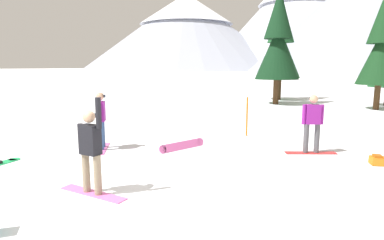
# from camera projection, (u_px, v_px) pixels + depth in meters

# --- Properties ---
(ground_plane) EXTENTS (800.00, 800.00, 0.00)m
(ground_plane) POSITION_uv_depth(u_px,v_px,m) (109.00, 204.00, 6.12)
(ground_plane) COLOR white
(snowboarder_foreground) EXTENTS (1.61, 0.40, 1.97)m
(snowboarder_foreground) POSITION_uv_depth(u_px,v_px,m) (91.00, 150.00, 6.46)
(snowboarder_foreground) COLOR pink
(snowboarder_foreground) RESTS_ON ground_plane
(snowboarder_midground) EXTENTS (1.06, 1.44, 1.77)m
(snowboarder_midground) POSITION_uv_depth(u_px,v_px,m) (101.00, 119.00, 10.06)
(snowboarder_midground) COLOR pink
(snowboarder_midground) RESTS_ON ground_plane
(snowboarder_background) EXTENTS (1.47, 0.88, 1.74)m
(snowboarder_background) POSITION_uv_depth(u_px,v_px,m) (312.00, 123.00, 9.56)
(snowboarder_background) COLOR red
(snowboarder_background) RESTS_ON ground_plane
(loose_snowboard_near_right) EXTENTS (0.80, 1.66, 0.25)m
(loose_snowboard_near_right) POSITION_uv_depth(u_px,v_px,m) (182.00, 145.00, 10.17)
(loose_snowboard_near_right) COLOR pink
(loose_snowboard_near_right) RESTS_ON ground_plane
(backpack_orange) EXTENTS (0.55, 0.43, 0.27)m
(backpack_orange) POSITION_uv_depth(u_px,v_px,m) (379.00, 161.00, 8.54)
(backpack_orange) COLOR orange
(backpack_orange) RESTS_ON ground_plane
(trail_marker_pole) EXTENTS (0.06, 0.06, 1.45)m
(trail_marker_pole) POSITION_uv_depth(u_px,v_px,m) (247.00, 117.00, 12.05)
(trail_marker_pole) COLOR orange
(trail_marker_pole) RESTS_ON ground_plane
(pine_tree_tall) EXTENTS (2.56, 2.56, 6.82)m
(pine_tree_tall) POSITION_uv_depth(u_px,v_px,m) (381.00, 46.00, 18.99)
(pine_tree_tall) COLOR #472D19
(pine_tree_tall) RESTS_ON ground_plane
(pine_tree_leaning) EXTENTS (2.94, 2.94, 7.72)m
(pine_tree_leaning) POSITION_uv_depth(u_px,v_px,m) (278.00, 42.00, 21.82)
(pine_tree_leaning) COLOR #472D19
(pine_tree_leaning) RESTS_ON ground_plane
(pine_tree_slender) EXTENTS (3.11, 3.11, 7.68)m
(pine_tree_slender) POSITION_uv_depth(u_px,v_px,m) (280.00, 45.00, 24.95)
(pine_tree_slender) COLOR #472D19
(pine_tree_slender) RESTS_ON ground_plane
(peak_west_ridge) EXTENTS (147.88, 147.88, 53.80)m
(peak_west_ridge) POSITION_uv_depth(u_px,v_px,m) (186.00, 31.00, 234.97)
(peak_west_ridge) COLOR #9EA3B2
(peak_west_ridge) RESTS_ON ground_plane
(peak_central_summit) EXTENTS (138.72, 138.72, 76.44)m
(peak_central_summit) POSITION_uv_depth(u_px,v_px,m) (302.00, 14.00, 232.98)
(peak_central_summit) COLOR #B2B7C6
(peak_central_summit) RESTS_ON ground_plane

